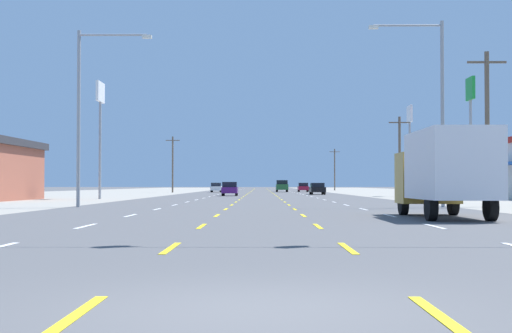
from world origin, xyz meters
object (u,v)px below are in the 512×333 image
hatchback_inner_left_near (230,189)px  suv_inner_right_far (282,186)px  pole_sign_right_row_1 (470,108)px  streetlight_right_row_0 (435,100)px  pole_sign_left_row_1 (100,108)px  pole_sign_right_row_2 (410,127)px  box_truck_far_right_nearest (445,169)px  hatchback_far_right_farther (303,187)px  hatchback_far_left_midfar (216,187)px  streetlight_left_row_0 (86,105)px  sedan_far_right_mid (317,189)px

hatchback_inner_left_near → suv_inner_right_far: 41.90m
pole_sign_right_row_1 → streetlight_right_row_0: streetlight_right_row_0 is taller
hatchback_inner_left_near → pole_sign_left_row_1: 21.74m
hatchback_inner_left_near → pole_sign_right_row_2: 20.72m
box_truck_far_right_nearest → pole_sign_right_row_1: pole_sign_right_row_1 is taller
suv_inner_right_far → hatchback_far_right_farther: suv_inner_right_far is taller
hatchback_inner_left_near → pole_sign_right_row_2: size_ratio=0.40×
pole_sign_right_row_2 → streetlight_right_row_0: 38.34m
hatchback_far_left_midfar → pole_sign_right_row_1: bearing=-68.2°
hatchback_far_left_midfar → streetlight_left_row_0: bearing=-91.8°
suv_inner_right_far → pole_sign_left_row_1: size_ratio=0.48×
hatchback_far_left_midfar → pole_sign_left_row_1: size_ratio=0.38×
pole_sign_left_row_1 → pole_sign_right_row_2: (30.02, 15.35, -0.48)m
hatchback_far_right_farther → hatchback_far_left_midfar: bearing=-161.4°
sedan_far_right_mid → hatchback_inner_left_near: bearing=-135.9°
pole_sign_right_row_1 → streetlight_left_row_0: (-26.49, -17.44, -1.62)m
hatchback_far_right_farther → streetlight_left_row_0: bearing=-101.6°
pole_sign_right_row_1 → streetlight_left_row_0: bearing=-146.6°
pole_sign_right_row_1 → hatchback_far_left_midfar: bearing=111.8°
hatchback_far_right_farther → suv_inner_right_far: bearing=-164.5°
pole_sign_left_row_1 → pole_sign_right_row_2: 33.72m
hatchback_inner_left_near → streetlight_left_row_0: streetlight_left_row_0 is taller
sedan_far_right_mid → suv_inner_right_far: size_ratio=0.92×
hatchback_far_left_midfar → pole_sign_right_row_1: (23.99, -60.11, 6.55)m
box_truck_far_right_nearest → pole_sign_left_row_1: 41.62m
streetlight_left_row_0 → pole_sign_right_row_2: bearing=55.7°
hatchback_far_left_midfar → pole_sign_left_row_1: bearing=-96.9°
hatchback_far_left_midfar → streetlight_right_row_0: 79.56m
hatchback_far_left_midfar → pole_sign_right_row_2: 46.57m
pole_sign_left_row_1 → streetlight_right_row_0: 32.69m
hatchback_inner_left_near → streetlight_left_row_0: bearing=-99.0°
pole_sign_right_row_2 → hatchback_inner_left_near: bearing=173.3°
pole_sign_left_row_1 → streetlight_left_row_0: pole_sign_left_row_1 is taller
hatchback_far_left_midfar → suv_inner_right_far: bearing=19.6°
hatchback_inner_left_near → pole_sign_right_row_2: pole_sign_right_row_2 is taller
hatchback_far_left_midfar → streetlight_right_row_0: (16.98, -77.55, 5.21)m
hatchback_inner_left_near → sedan_far_right_mid: (10.50, 10.17, -0.03)m
suv_inner_right_far → pole_sign_left_row_1: 61.88m
box_truck_far_right_nearest → sedan_far_right_mid: size_ratio=1.60×
hatchback_far_left_midfar → hatchback_inner_left_near: bearing=-84.2°
box_truck_far_right_nearest → pole_sign_left_row_1: size_ratio=0.71×
box_truck_far_right_nearest → pole_sign_right_row_1: 32.49m
streetlight_left_row_0 → pole_sign_left_row_1: bearing=100.6°
box_truck_far_right_nearest → pole_sign_right_row_2: bearing=79.8°
hatchback_far_left_midfar → pole_sign_right_row_2: bearing=-59.6°
pole_sign_right_row_1 → streetlight_left_row_0: 31.76m
hatchback_far_right_farther → pole_sign_right_row_2: 45.97m
sedan_far_right_mid → pole_sign_left_row_1: size_ratio=0.44×
suv_inner_right_far → pole_sign_right_row_2: bearing=-74.0°
suv_inner_right_far → hatchback_inner_left_near: bearing=-99.6°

